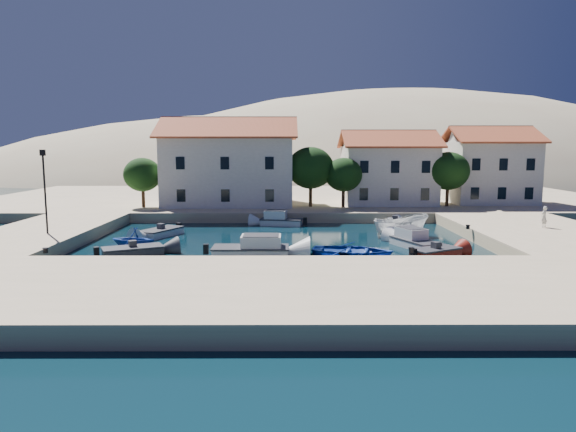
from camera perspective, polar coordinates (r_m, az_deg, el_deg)
The scene contains 23 objects.
ground at distance 30.78m, azimuth -0.87°, elevation -6.24°, with size 400.00×400.00×0.00m, color black.
quay_south at distance 24.85m, azimuth -1.04°, elevation -8.43°, with size 52.00×12.00×1.00m, color tan.
quay_east at distance 45.20m, azimuth 26.27°, elevation -1.92°, with size 11.00×20.00×1.00m, color tan.
quay_west at distance 44.86m, azimuth -25.78°, elevation -1.96°, with size 8.00×20.00×1.00m, color tan.
quay_north at distance 68.25m, azimuth 1.17°, elevation 1.83°, with size 80.00×36.00×1.00m, color tan.
hills at distance 157.86m, azimuth 7.20°, elevation -3.69°, with size 254.00×176.00×99.00m.
building_left at distance 58.25m, azimuth -6.51°, elevation 6.15°, with size 14.70×9.45×9.70m.
building_mid at distance 60.06m, azimuth 11.02°, elevation 5.42°, with size 10.50×8.40×8.30m.
building_right at distance 64.41m, azimuth 21.43°, elevation 5.40°, with size 9.45×8.40×8.80m.
trees at distance 55.55m, azimuth 4.10°, elevation 4.98°, with size 37.30×5.30×6.45m.
lamppost at distance 41.96m, azimuth -25.44°, elevation 3.30°, with size 0.35×0.25×6.22m.
bollards at distance 34.40m, azimuth 3.87°, elevation -2.82°, with size 29.36×9.56×0.30m.
motorboat_grey_sw at distance 36.90m, azimuth -16.85°, elevation -3.78°, with size 4.39×3.33×1.25m.
cabin_cruiser_south at distance 35.38m, azimuth -4.18°, elevation -3.65°, with size 5.24×2.25×1.60m.
rowboat_south at distance 35.09m, azimuth 7.19°, elevation -4.57°, with size 3.91×5.47×1.13m, color #1C3F9C.
motorboat_red_se at distance 36.21m, azimuth 16.09°, elevation -3.96°, with size 3.81×3.09×1.25m.
cabin_cruiser_east at distance 39.16m, azimuth 14.02°, elevation -2.76°, with size 3.29×4.75×1.60m.
boat_east at distance 43.76m, azimuth 12.42°, elevation -2.27°, with size 1.94×5.17×1.99m, color silver.
motorboat_white_ne at distance 49.28m, azimuth 11.80°, elevation -0.80°, with size 2.34×3.59×1.25m.
rowboat_west at distance 39.33m, azimuth -16.77°, elevation -3.52°, with size 2.87×3.32×1.75m, color #1C3F9C.
motorboat_white_west at distance 44.39m, azimuth -13.92°, elevation -1.79°, with size 3.41×4.45×1.25m.
cabin_cruiser_north at distance 48.93m, azimuth -0.77°, elevation -0.49°, with size 4.16×2.31×1.60m.
pedestrian at distance 45.99m, azimuth 26.57°, elevation -0.08°, with size 0.62×0.41×1.71m, color beige.
Camera 1 is at (0.36, -29.88, 7.37)m, focal length 32.00 mm.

